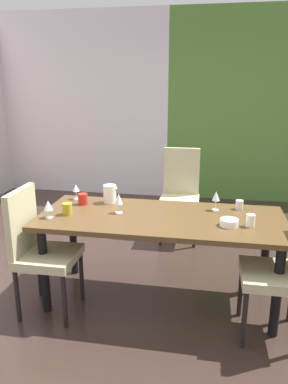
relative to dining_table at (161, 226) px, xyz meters
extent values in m
cube|color=#31231E|center=(-0.33, 0.07, -0.68)|extent=(5.59, 6.14, 0.02)
cube|color=silver|center=(-1.72, 3.09, 0.76)|extent=(2.82, 0.10, 2.85)
cube|color=#4F7A33|center=(1.08, 3.09, 0.76)|extent=(2.77, 0.10, 2.85)
cube|color=#4F381F|center=(0.00, 0.00, 0.07)|extent=(1.96, 0.84, 0.04)
cylinder|color=black|center=(-0.88, 0.32, -0.31)|extent=(0.07, 0.07, 0.72)
cylinder|color=black|center=(0.88, 0.32, -0.31)|extent=(0.07, 0.07, 0.72)
cylinder|color=black|center=(-0.88, -0.32, -0.31)|extent=(0.07, 0.07, 0.72)
cylinder|color=black|center=(0.88, -0.32, -0.31)|extent=(0.07, 0.07, 0.72)
cube|color=tan|center=(0.84, -0.31, -0.19)|extent=(0.44, 0.44, 0.07)
cylinder|color=black|center=(0.65, -0.50, -0.45)|extent=(0.04, 0.04, 0.44)
cylinder|color=black|center=(0.65, -0.12, -0.45)|extent=(0.04, 0.04, 0.44)
cube|color=tan|center=(0.04, 1.30, -0.19)|extent=(0.44, 0.44, 0.07)
cube|color=tan|center=(0.04, 1.50, 0.10)|extent=(0.42, 0.05, 0.58)
cylinder|color=black|center=(0.23, 1.11, -0.45)|extent=(0.04, 0.04, 0.44)
cylinder|color=black|center=(-0.15, 1.11, -0.45)|extent=(0.04, 0.04, 0.44)
cylinder|color=black|center=(0.23, 1.49, -0.45)|extent=(0.04, 0.04, 0.44)
cylinder|color=black|center=(-0.15, 1.49, -0.45)|extent=(0.04, 0.04, 0.44)
cube|color=tan|center=(-0.84, -0.31, -0.19)|extent=(0.44, 0.44, 0.07)
cube|color=tan|center=(-1.04, -0.31, 0.07)|extent=(0.05, 0.42, 0.54)
cylinder|color=black|center=(-0.65, -0.12, -0.45)|extent=(0.04, 0.04, 0.44)
cylinder|color=black|center=(-0.65, -0.50, -0.45)|extent=(0.04, 0.04, 0.44)
cylinder|color=black|center=(-1.03, -0.12, -0.45)|extent=(0.04, 0.04, 0.44)
cylinder|color=black|center=(-1.03, -0.50, -0.45)|extent=(0.04, 0.04, 0.44)
cylinder|color=silver|center=(0.43, 0.23, 0.09)|extent=(0.06, 0.06, 0.00)
cylinder|color=silver|center=(0.43, 0.23, 0.13)|extent=(0.01, 0.01, 0.08)
cone|color=silver|center=(0.43, 0.23, 0.21)|extent=(0.06, 0.06, 0.08)
cylinder|color=silver|center=(-0.35, 0.02, 0.09)|extent=(0.06, 0.06, 0.00)
cylinder|color=silver|center=(-0.35, 0.02, 0.13)|extent=(0.01, 0.01, 0.07)
cone|color=silver|center=(-0.35, 0.02, 0.21)|extent=(0.07, 0.07, 0.09)
cylinder|color=silver|center=(-0.83, 0.32, 0.09)|extent=(0.06, 0.06, 0.00)
cylinder|color=silver|center=(-0.83, 0.32, 0.13)|extent=(0.01, 0.01, 0.07)
cone|color=silver|center=(-0.83, 0.32, 0.19)|extent=(0.06, 0.06, 0.06)
cylinder|color=silver|center=(-0.87, -0.19, 0.09)|extent=(0.06, 0.06, 0.00)
cylinder|color=silver|center=(-0.87, -0.19, 0.12)|extent=(0.01, 0.01, 0.06)
cone|color=silver|center=(-0.87, -0.19, 0.19)|extent=(0.07, 0.07, 0.08)
cylinder|color=white|center=(0.53, -0.12, 0.11)|extent=(0.14, 0.14, 0.05)
cylinder|color=red|center=(-0.72, 0.18, 0.13)|extent=(0.08, 0.08, 0.10)
cylinder|color=beige|center=(0.63, 0.29, 0.12)|extent=(0.06, 0.06, 0.08)
cylinder|color=#A9951F|center=(-0.75, -0.09, 0.13)|extent=(0.08, 0.08, 0.10)
cylinder|color=white|center=(0.68, -0.10, 0.13)|extent=(0.07, 0.07, 0.09)
cylinder|color=white|center=(-0.50, 0.27, 0.17)|extent=(0.11, 0.11, 0.16)
cone|color=white|center=(-0.44, 0.27, 0.23)|extent=(0.04, 0.04, 0.03)
camera|label=1|loc=(0.36, -2.80, 1.11)|focal=35.00mm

